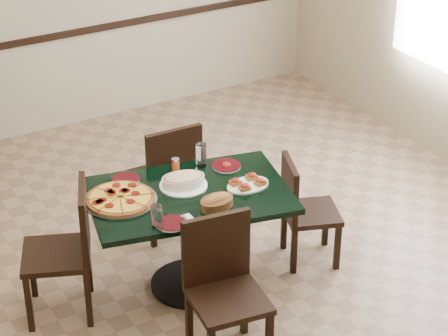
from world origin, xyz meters
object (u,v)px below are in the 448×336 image
main_table (189,216)px  lasagna_casserole (183,180)px  chair_near (223,282)px  chair_right (302,207)px  bruschetta_platter (248,183)px  chair_left (69,244)px  bread_basket (217,202)px  chair_far (169,174)px  pepperoni_pizza (120,199)px

main_table → lasagna_casserole: 0.25m
chair_near → chair_right: (0.98, 0.58, -0.08)m
lasagna_casserole → bruschetta_platter: size_ratio=1.04×
chair_near → chair_right: chair_near is taller
chair_right → chair_left: bearing=101.4°
chair_near → lasagna_casserole: chair_near is taller
main_table → bruschetta_platter: bearing=-4.8°
bread_basket → chair_far: bearing=75.7°
chair_left → chair_right: bearing=103.1°
bruschetta_platter → chair_near: bearing=-134.1°
lasagna_casserole → bruschetta_platter: lasagna_casserole is taller
chair_near → chair_left: (-0.66, 0.85, 0.00)m
main_table → chair_near: chair_near is taller
main_table → bruschetta_platter: (0.38, -0.12, 0.21)m
pepperoni_pizza → lasagna_casserole: size_ratio=1.49×
lasagna_casserole → bread_basket: size_ratio=1.28×
chair_left → bruschetta_platter: chair_left is taller
chair_near → chair_left: size_ratio=1.00×
chair_far → pepperoni_pizza: chair_far is taller
chair_right → bruschetta_platter: 0.56m
chair_near → chair_right: 1.14m
chair_far → bruschetta_platter: size_ratio=3.00×
main_table → pepperoni_pizza: bearing=175.7°
chair_far → chair_right: (0.66, -0.78, -0.08)m
chair_far → chair_left: bearing=29.0°
chair_right → bruschetta_platter: size_ratio=2.60×
main_table → pepperoni_pizza: pepperoni_pizza is taller
chair_far → pepperoni_pizza: bearing=42.5°
chair_left → bread_basket: bearing=87.6°
chair_right → pepperoni_pizza: bearing=99.8°
pepperoni_pizza → lasagna_casserole: (0.44, -0.04, 0.03)m
chair_left → pepperoni_pizza: size_ratio=1.95×
chair_left → bruschetta_platter: (1.18, -0.27, 0.25)m
lasagna_casserole → chair_left: bearing=-172.0°
chair_far → pepperoni_pizza: (-0.61, -0.53, 0.25)m
chair_right → chair_left: 1.66m
chair_far → chair_left: chair_left is taller
pepperoni_pizza → main_table: bearing=-16.8°
chair_right → pepperoni_pizza: chair_right is taller
chair_far → chair_left: 1.10m
chair_right → lasagna_casserole: 0.92m
lasagna_casserole → chair_near: bearing=-88.6°
chair_far → chair_right: 1.02m
lasagna_casserole → bread_basket: 0.35m
bread_basket → bruschetta_platter: 0.34m
chair_near → bread_basket: bearing=72.2°
chair_near → chair_right: size_ratio=1.16×
chair_far → bruschetta_platter: bearing=105.9°
pepperoni_pizza → chair_near: bearing=-70.5°
main_table → chair_right: (0.84, -0.11, -0.12)m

